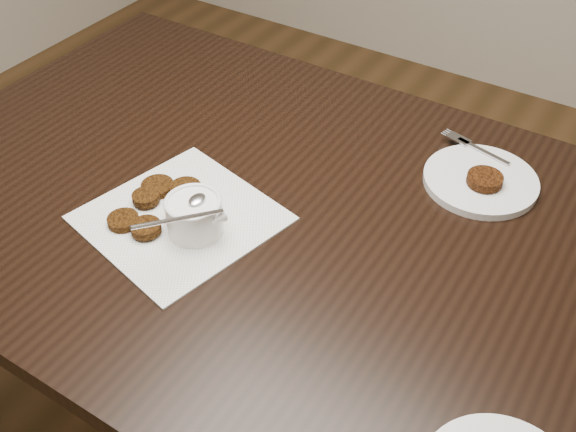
{
  "coord_description": "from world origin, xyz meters",
  "views": [
    {
      "loc": [
        0.52,
        -0.66,
        1.52
      ],
      "look_at": [
        0.09,
        0.02,
        0.8
      ],
      "focal_mm": 41.62,
      "sensor_mm": 36.0,
      "label": 1
    }
  ],
  "objects": [
    {
      "name": "table",
      "position": [
        0.04,
        0.08,
        0.38
      ],
      "size": [
        1.48,
        0.95,
        0.75
      ],
      "primitive_type": "cube",
      "color": "black",
      "rests_on": "floor"
    },
    {
      "name": "napkin",
      "position": [
        -0.09,
        -0.03,
        0.75
      ],
      "size": [
        0.35,
        0.35,
        0.0
      ],
      "primitive_type": "cube",
      "rotation": [
        0.0,
        0.0,
        -0.23
      ],
      "color": "white",
      "rests_on": "table"
    },
    {
      "name": "sauce_ramekin",
      "position": [
        -0.05,
        -0.04,
        0.82
      ],
      "size": [
        0.16,
        0.16,
        0.13
      ],
      "primitive_type": null,
      "rotation": [
        0.0,
        0.0,
        0.34
      ],
      "color": "white",
      "rests_on": "napkin"
    },
    {
      "name": "patty_cluster",
      "position": [
        -0.14,
        -0.04,
        0.76
      ],
      "size": [
        0.25,
        0.25,
        0.02
      ],
      "primitive_type": null,
      "rotation": [
        0.0,
        0.0,
        -0.42
      ],
      "color": "#552E0B",
      "rests_on": "napkin"
    },
    {
      "name": "plate_with_patty",
      "position": [
        0.31,
        0.34,
        0.77
      ],
      "size": [
        0.25,
        0.25,
        0.03
      ],
      "primitive_type": null,
      "rotation": [
        0.0,
        0.0,
        -0.25
      ],
      "color": "silver",
      "rests_on": "table"
    }
  ]
}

